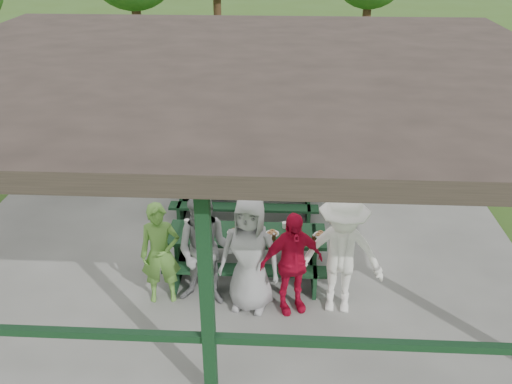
# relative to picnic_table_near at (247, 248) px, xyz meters

# --- Properties ---
(ground) EXTENTS (90.00, 90.00, 0.00)m
(ground) POSITION_rel_picnic_table_near_xyz_m (-0.26, 1.20, -0.57)
(ground) COLOR #35541A
(ground) RESTS_ON ground
(concrete_slab) EXTENTS (10.00, 8.00, 0.10)m
(concrete_slab) POSITION_rel_picnic_table_near_xyz_m (-0.26, 1.20, -0.52)
(concrete_slab) COLOR slate
(concrete_slab) RESTS_ON ground
(pavilion_structure) EXTENTS (10.60, 8.60, 3.24)m
(pavilion_structure) POSITION_rel_picnic_table_near_xyz_m (-0.26, 1.20, 2.60)
(pavilion_structure) COLOR black
(pavilion_structure) RESTS_ON concrete_slab
(picnic_table_near) EXTENTS (2.53, 1.39, 0.75)m
(picnic_table_near) POSITION_rel_picnic_table_near_xyz_m (0.00, 0.00, 0.00)
(picnic_table_near) COLOR black
(picnic_table_near) RESTS_ON concrete_slab
(picnic_table_far) EXTENTS (2.80, 1.39, 0.75)m
(picnic_table_far) POSITION_rel_picnic_table_near_xyz_m (-0.16, 2.00, 0.01)
(picnic_table_far) COLOR black
(picnic_table_far) RESTS_ON concrete_slab
(table_setting) EXTENTS (2.34, 0.45, 0.10)m
(table_setting) POSITION_rel_picnic_table_near_xyz_m (0.08, 0.03, 0.31)
(table_setting) COLOR white
(table_setting) RESTS_ON picnic_table_near
(contestant_green) EXTENTS (0.66, 0.49, 1.64)m
(contestant_green) POSITION_rel_picnic_table_near_xyz_m (-1.23, -0.76, 0.35)
(contestant_green) COLOR #5C9338
(contestant_green) RESTS_ON concrete_slab
(contestant_grey_left) EXTENTS (0.96, 0.79, 1.81)m
(contestant_grey_left) POSITION_rel_picnic_table_near_xyz_m (-0.55, -0.79, 0.43)
(contestant_grey_left) COLOR gray
(contestant_grey_left) RESTS_ON concrete_slab
(contestant_grey_mid) EXTENTS (0.99, 0.74, 1.84)m
(contestant_grey_mid) POSITION_rel_picnic_table_near_xyz_m (0.11, -0.86, 0.45)
(contestant_grey_mid) COLOR #99999B
(contestant_grey_mid) RESTS_ON concrete_slab
(contestant_red) EXTENTS (1.03, 0.70, 1.63)m
(contestant_red) POSITION_rel_picnic_table_near_xyz_m (0.72, -0.89, 0.34)
(contestant_red) COLOR #BC0B2C
(contestant_red) RESTS_ON concrete_slab
(contestant_white_fedora) EXTENTS (1.30, 0.83, 1.97)m
(contestant_white_fedora) POSITION_rel_picnic_table_near_xyz_m (1.42, -0.86, 0.49)
(contestant_white_fedora) COLOR white
(contestant_white_fedora) RESTS_ON concrete_slab
(spectator_lblue) EXTENTS (1.68, 0.86, 1.73)m
(spectator_lblue) POSITION_rel_picnic_table_near_xyz_m (-0.81, 2.74, 0.39)
(spectator_lblue) COLOR #80B0C7
(spectator_lblue) RESTS_ON concrete_slab
(spectator_blue) EXTENTS (0.81, 0.64, 1.94)m
(spectator_blue) POSITION_rel_picnic_table_near_xyz_m (-1.67, 3.43, 0.50)
(spectator_blue) COLOR #3C629D
(spectator_blue) RESTS_ON concrete_slab
(spectator_grey) EXTENTS (0.85, 0.69, 1.67)m
(spectator_grey) POSITION_rel_picnic_table_near_xyz_m (1.05, 2.95, 0.36)
(spectator_grey) COLOR gray
(spectator_grey) RESTS_ON concrete_slab
(pickup_truck) EXTENTS (6.38, 3.89, 1.65)m
(pickup_truck) POSITION_rel_picnic_table_near_xyz_m (3.65, 10.77, 0.25)
(pickup_truck) COLOR silver
(pickup_truck) RESTS_ON ground
(farm_trailer) EXTENTS (3.73, 2.45, 1.32)m
(farm_trailer) POSITION_rel_picnic_table_near_xyz_m (-3.56, 9.27, 0.08)
(farm_trailer) COLOR #1C2D9C
(farm_trailer) RESTS_ON ground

